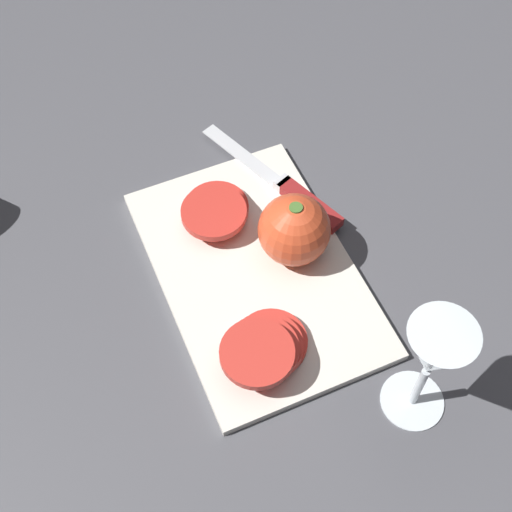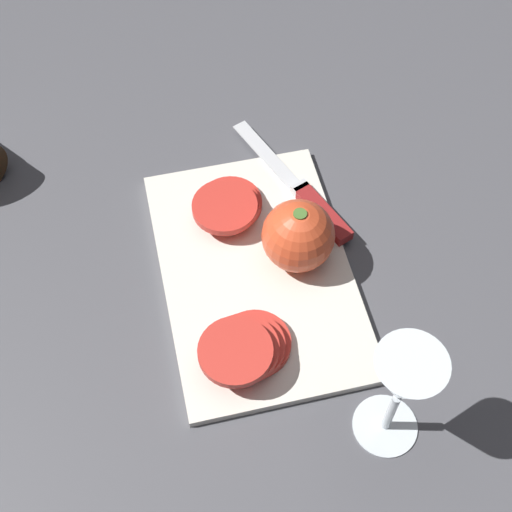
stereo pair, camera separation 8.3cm
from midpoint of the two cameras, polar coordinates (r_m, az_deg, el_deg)
name	(u,v)px [view 2 (the right image)]	position (r m, az deg, el deg)	size (l,w,h in m)	color
ground_plane	(287,279)	(0.86, 5.25, -2.05)	(3.00, 3.00, 0.00)	#4C4C51
cutting_board	(256,272)	(0.86, 2.75, -1.51)	(0.34, 0.22, 0.01)	silver
wine_glass	(403,385)	(0.70, 15.07, -10.20)	(0.07, 0.07, 0.16)	silver
whole_tomato	(298,236)	(0.83, 6.24, 1.41)	(0.09, 0.09, 0.09)	#DB4C28
knife	(312,202)	(0.91, 7.12, 4.10)	(0.23, 0.11, 0.01)	silver
tomato_slice_stack_near	(246,347)	(0.78, 2.20, -7.57)	(0.10, 0.11, 0.04)	red
tomato_slice_stack_far	(227,205)	(0.89, 0.36, 3.90)	(0.10, 0.09, 0.03)	red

